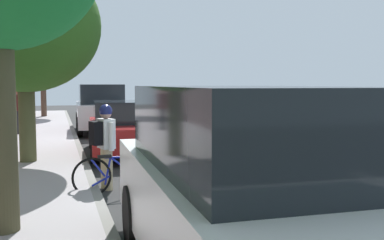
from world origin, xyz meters
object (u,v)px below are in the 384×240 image
(parked_sedan_red_second, at_px, (122,128))
(bicycle_at_curb, at_px, (120,174))
(street_tree_mid_block, at_px, (24,25))
(cyclist_with_backpack, at_px, (105,138))
(street_tree_near_cyclist, at_px, (42,48))
(parked_suv_silver_nearest, at_px, (101,108))
(pedestrian_on_phone, at_px, (18,108))
(parked_suv_white_mid, at_px, (245,187))

(parked_sedan_red_second, height_order, bicycle_at_curb, parked_sedan_red_second)
(bicycle_at_curb, relative_size, street_tree_mid_block, 0.36)
(bicycle_at_curb, bearing_deg, cyclist_with_backpack, -62.93)
(cyclist_with_backpack, distance_m, street_tree_near_cyclist, 18.37)
(parked_suv_silver_nearest, distance_m, cyclist_with_backpack, 10.05)
(parked_suv_silver_nearest, relative_size, street_tree_near_cyclist, 0.88)
(parked_suv_silver_nearest, height_order, cyclist_with_backpack, parked_suv_silver_nearest)
(parked_sedan_red_second, distance_m, cyclist_with_backpack, 4.22)
(cyclist_with_backpack, relative_size, street_tree_near_cyclist, 0.30)
(street_tree_mid_block, distance_m, pedestrian_on_phone, 6.70)
(cyclist_with_backpack, xyz_separation_m, street_tree_mid_block, (1.53, -2.74, 2.40))
(parked_suv_white_mid, bearing_deg, street_tree_near_cyclist, -84.00)
(parked_suv_white_mid, bearing_deg, pedestrian_on_phone, -77.34)
(bicycle_at_curb, xyz_separation_m, street_tree_mid_block, (1.76, -3.18, 3.01))
(parked_sedan_red_second, bearing_deg, cyclist_with_backpack, 77.22)
(parked_suv_silver_nearest, distance_m, pedestrian_on_phone, 3.26)
(street_tree_near_cyclist, bearing_deg, parked_sedan_red_second, 100.02)
(bicycle_at_curb, height_order, street_tree_mid_block, street_tree_mid_block)
(parked_sedan_red_second, height_order, street_tree_near_cyclist, street_tree_near_cyclist)
(parked_suv_silver_nearest, distance_m, bicycle_at_curb, 10.50)
(parked_sedan_red_second, distance_m, pedestrian_on_phone, 5.83)
(parked_sedan_red_second, height_order, parked_suv_white_mid, parked_suv_white_mid)
(street_tree_mid_block, bearing_deg, street_tree_near_cyclist, -90.00)
(street_tree_near_cyclist, distance_m, pedestrian_on_phone, 9.52)
(parked_suv_silver_nearest, distance_m, parked_suv_white_mid, 14.55)
(parked_sedan_red_second, xyz_separation_m, pedestrian_on_phone, (3.13, -4.90, 0.37))
(parked_suv_silver_nearest, height_order, pedestrian_on_phone, parked_suv_silver_nearest)
(street_tree_near_cyclist, bearing_deg, parked_suv_silver_nearest, 106.84)
(bicycle_at_curb, height_order, street_tree_near_cyclist, street_tree_near_cyclist)
(parked_suv_silver_nearest, xyz_separation_m, street_tree_mid_block, (2.43, 7.27, 2.36))
(parked_suv_white_mid, relative_size, bicycle_at_curb, 2.73)
(parked_suv_white_mid, xyz_separation_m, cyclist_with_backpack, (0.85, -4.54, -0.04))
(bicycle_at_curb, bearing_deg, parked_suv_silver_nearest, -93.70)
(street_tree_mid_block, bearing_deg, bicycle_at_curb, 118.90)
(parked_suv_white_mid, relative_size, street_tree_mid_block, 0.99)
(bicycle_at_curb, bearing_deg, parked_suv_white_mid, 98.59)
(street_tree_near_cyclist, height_order, pedestrian_on_phone, street_tree_near_cyclist)
(parked_suv_silver_nearest, relative_size, bicycle_at_curb, 2.73)
(parked_suv_white_mid, xyz_separation_m, street_tree_near_cyclist, (2.38, -22.59, 3.04))
(street_tree_near_cyclist, xyz_separation_m, pedestrian_on_phone, (0.67, 9.03, -2.94))
(cyclist_with_backpack, relative_size, pedestrian_on_phone, 0.95)
(parked_sedan_red_second, height_order, pedestrian_on_phone, pedestrian_on_phone)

